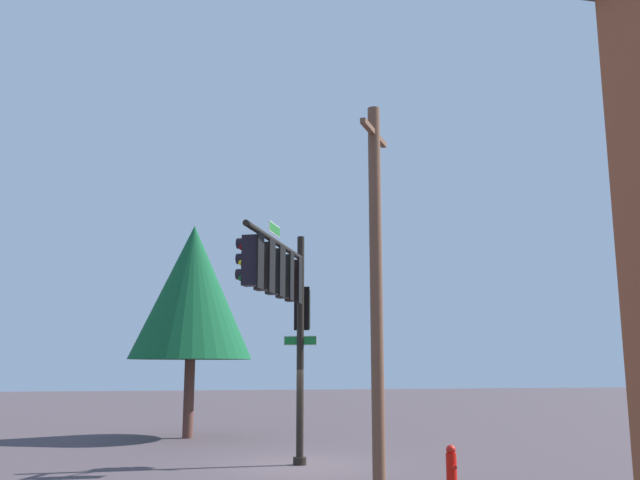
{
  "coord_description": "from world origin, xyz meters",
  "views": [
    {
      "loc": [
        18.67,
        -3.47,
        2.58
      ],
      "look_at": [
        1.25,
        0.29,
        5.9
      ],
      "focal_mm": 38.25,
      "sensor_mm": 36.0,
      "label": 1
    }
  ],
  "objects_px": {
    "utility_pole": "(376,285)",
    "fire_hydrant": "(451,464)",
    "tree_near": "(192,292)",
    "signal_pole_assembly": "(283,291)"
  },
  "relations": [
    {
      "from": "utility_pole",
      "to": "fire_hydrant",
      "type": "xyz_separation_m",
      "value": [
        -0.96,
        2.0,
        -3.93
      ]
    },
    {
      "from": "fire_hydrant",
      "to": "tree_near",
      "type": "height_order",
      "value": "tree_near"
    },
    {
      "from": "tree_near",
      "to": "utility_pole",
      "type": "bearing_deg",
      "value": 16.48
    },
    {
      "from": "signal_pole_assembly",
      "to": "tree_near",
      "type": "bearing_deg",
      "value": -167.9
    },
    {
      "from": "tree_near",
      "to": "fire_hydrant",
      "type": "bearing_deg",
      "value": 26.52
    },
    {
      "from": "utility_pole",
      "to": "tree_near",
      "type": "distance_m",
      "value": 12.78
    },
    {
      "from": "signal_pole_assembly",
      "to": "fire_hydrant",
      "type": "distance_m",
      "value": 5.76
    },
    {
      "from": "signal_pole_assembly",
      "to": "fire_hydrant",
      "type": "bearing_deg",
      "value": 62.21
    },
    {
      "from": "utility_pole",
      "to": "signal_pole_assembly",
      "type": "bearing_deg",
      "value": -150.66
    },
    {
      "from": "fire_hydrant",
      "to": "tree_near",
      "type": "bearing_deg",
      "value": -153.48
    }
  ]
}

